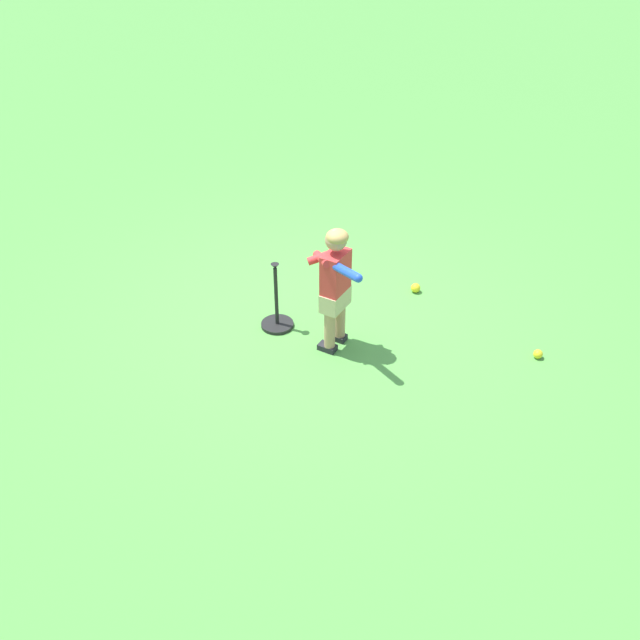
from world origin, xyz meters
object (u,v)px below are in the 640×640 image
Objects in this scene: child_batter at (335,279)px; play_ball_center_lawn at (538,354)px; play_ball_far_left at (416,288)px; batting_tee at (277,316)px.

child_batter is 14.05× the size of play_ball_center_lawn.
child_batter is 1.27m from play_ball_far_left.
child_batter is 1.76m from play_ball_center_lawn.
child_batter reaches higher than play_ball_far_left.
play_ball_far_left reaches higher than play_ball_center_lawn.
play_ball_center_lawn is at bearing 155.93° from play_ball_far_left.
play_ball_far_left is at bearing -109.07° from child_batter.
batting_tee is (2.13, 0.46, 0.07)m from play_ball_center_lawn.
play_ball_center_lawn is (-1.57, -0.52, -0.61)m from child_batter.
play_ball_far_left is 0.14× the size of batting_tee.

